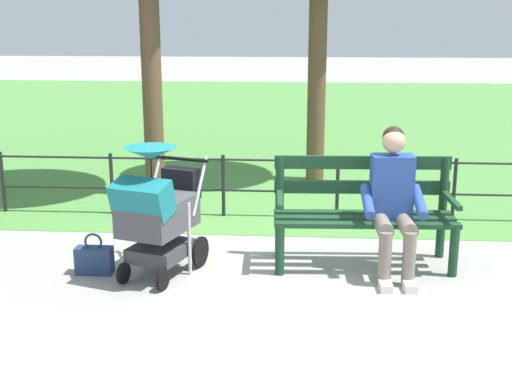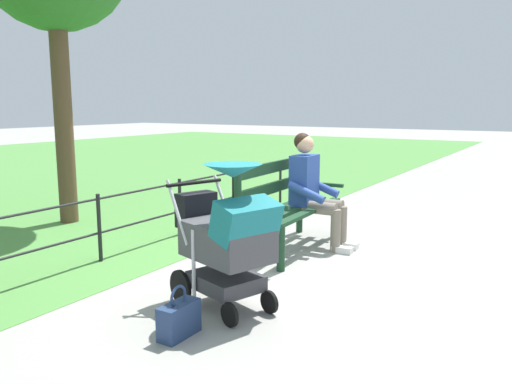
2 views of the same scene
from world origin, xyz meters
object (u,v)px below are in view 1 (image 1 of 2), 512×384
(handbag, at_px, (94,260))
(person_on_bench, at_px, (393,198))
(park_bench, at_px, (363,207))
(stroller, at_px, (158,210))

(handbag, bearing_deg, person_on_bench, -175.19)
(park_bench, height_order, stroller, stroller)
(person_on_bench, relative_size, stroller, 1.11)
(person_on_bench, height_order, handbag, person_on_bench)
(park_bench, distance_m, person_on_bench, 0.35)
(stroller, bearing_deg, handbag, -0.85)
(person_on_bench, bearing_deg, handbag, 4.81)
(person_on_bench, relative_size, handbag, 3.45)
(park_bench, bearing_deg, stroller, 14.20)
(stroller, relative_size, handbag, 3.11)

